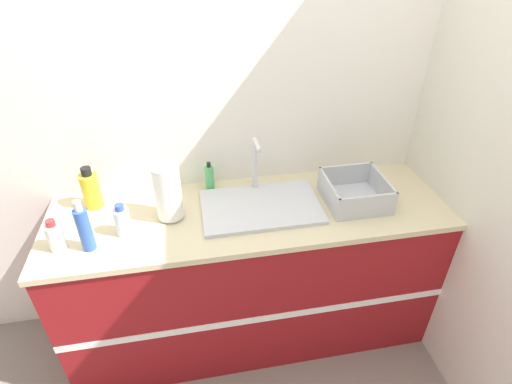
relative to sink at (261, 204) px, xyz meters
name	(u,v)px	position (x,y,z in m)	size (l,w,h in m)	color
ground_plane	(261,369)	(-0.05, -0.30, -0.90)	(12.00, 12.00, 0.00)	slate
wall_back	(239,104)	(-0.05, 0.31, 0.40)	(4.33, 0.06, 2.60)	silver
wall_right	(460,115)	(0.94, -0.01, 0.40)	(0.06, 2.58, 2.60)	beige
counter_cabinet	(252,274)	(-0.05, -0.01, -0.46)	(1.95, 0.61, 0.88)	maroon
sink	(261,204)	(0.00, 0.00, 0.00)	(0.57, 0.37, 0.31)	silver
paper_towel_roll	(168,192)	(-0.43, 0.00, 0.12)	(0.12, 0.12, 0.28)	#4C4C51
dish_rack	(355,194)	(0.47, -0.03, 0.03)	(0.29, 0.30, 0.13)	#B7BABF
bottle_yellow	(91,190)	(-0.80, 0.16, 0.08)	(0.09, 0.09, 0.22)	yellow
bottle_white_spray	(55,236)	(-0.91, -0.14, 0.05)	(0.07, 0.07, 0.15)	white
bottle_clear	(122,221)	(-0.64, -0.08, 0.05)	(0.07, 0.07, 0.16)	silver
bottle_blue	(84,228)	(-0.78, -0.16, 0.09)	(0.06, 0.06, 0.25)	#2D56B7
soap_dispenser	(210,178)	(-0.23, 0.21, 0.05)	(0.05, 0.05, 0.16)	#4CB266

